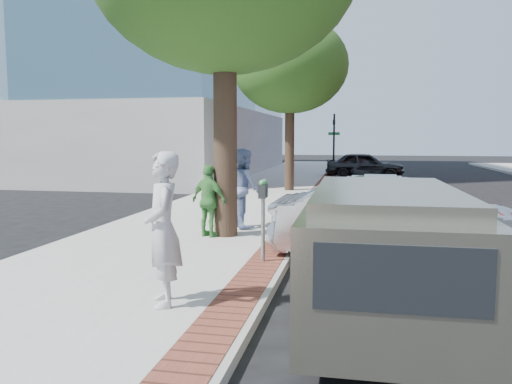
% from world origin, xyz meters
% --- Properties ---
extents(ground, '(120.00, 120.00, 0.00)m').
position_xyz_m(ground, '(0.00, 0.00, 0.00)').
color(ground, black).
rests_on(ground, ground).
extents(sidewalk, '(5.00, 60.00, 0.15)m').
position_xyz_m(sidewalk, '(-1.50, 8.00, 0.07)').
color(sidewalk, '#9E9991').
rests_on(sidewalk, ground).
extents(brick_strip, '(0.60, 60.00, 0.01)m').
position_xyz_m(brick_strip, '(0.70, 8.00, 0.15)').
color(brick_strip, brown).
rests_on(brick_strip, sidewalk).
extents(curb, '(0.10, 60.00, 0.15)m').
position_xyz_m(curb, '(1.05, 8.00, 0.07)').
color(curb, gray).
rests_on(curb, ground).
extents(office_base, '(18.20, 22.20, 4.00)m').
position_xyz_m(office_base, '(-13.00, 22.00, 2.00)').
color(office_base, gray).
rests_on(office_base, ground).
extents(signal_near, '(0.70, 0.15, 3.80)m').
position_xyz_m(signal_near, '(0.90, 22.00, 2.25)').
color(signal_near, black).
rests_on(signal_near, ground).
extents(tree_far, '(4.80, 4.80, 7.14)m').
position_xyz_m(tree_far, '(-0.50, 12.00, 5.30)').
color(tree_far, black).
rests_on(tree_far, sidewalk).
extents(parking_meter, '(0.12, 0.32, 1.47)m').
position_xyz_m(parking_meter, '(0.67, -0.33, 1.21)').
color(parking_meter, gray).
rests_on(parking_meter, sidewalk).
extents(person_gray, '(0.75, 0.88, 2.03)m').
position_xyz_m(person_gray, '(-0.20, -2.83, 1.16)').
color(person_gray, '#AFAEB3').
rests_on(person_gray, sidewalk).
extents(person_officer, '(1.12, 1.19, 1.95)m').
position_xyz_m(person_officer, '(-0.43, 3.01, 1.12)').
color(person_officer, '#7C93C1').
rests_on(person_officer, sidewalk).
extents(person_green, '(1.02, 0.76, 1.62)m').
position_xyz_m(person_green, '(-0.93, 1.68, 0.96)').
color(person_green, '#479242').
rests_on(person_green, sidewalk).
extents(sedan_silver, '(4.94, 1.88, 1.61)m').
position_xyz_m(sedan_silver, '(3.14, 0.75, 0.80)').
color(sedan_silver, '#B1B4B9').
rests_on(sedan_silver, ground).
extents(bg_car, '(4.50, 1.86, 1.53)m').
position_xyz_m(bg_car, '(2.76, 20.85, 0.76)').
color(bg_car, black).
rests_on(bg_car, ground).
extents(van, '(1.88, 4.79, 1.75)m').
position_xyz_m(van, '(2.62, -2.30, 0.96)').
color(van, gray).
rests_on(van, ground).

